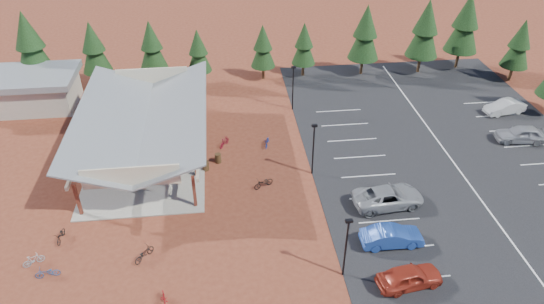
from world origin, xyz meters
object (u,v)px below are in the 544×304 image
(bike_3, at_px, (138,117))
(car_8, at_px, (521,134))
(bike_9, at_px, (33,260))
(bike_12, at_px, (144,254))
(bike_10, at_px, (47,273))
(car_9, at_px, (505,107))
(bike_4, at_px, (156,179))
(car_2, at_px, (388,197))
(car_0, at_px, (410,277))
(bike_15, at_px, (224,142))
(outbuilding, at_px, (27,90))
(trash_bin_0, at_px, (206,166))
(bike_0, at_px, (133,184))
(bike_11, at_px, (164,299))
(lamp_post_1, at_px, (313,146))
(bike_1, at_px, (131,167))
(bike_2, at_px, (120,147))
(bike_16, at_px, (264,183))
(bike_14, at_px, (267,142))
(bike_8, at_px, (61,235))
(bike_5, at_px, (165,172))
(car_1, at_px, (392,236))
(lamp_post_2, at_px, (293,85))
(trash_bin_1, at_px, (218,158))
(bike_pavilion, at_px, (143,119))
(bike_7, at_px, (185,109))
(bike_6, at_px, (183,131))
(lamp_post_0, at_px, (346,244))

(bike_3, distance_m, car_8, 39.11)
(bike_9, bearing_deg, bike_12, -120.85)
(bike_10, distance_m, car_9, 47.09)
(bike_4, height_order, car_2, car_2)
(car_0, bearing_deg, bike_15, 23.93)
(outbuilding, height_order, trash_bin_0, outbuilding)
(bike_0, bearing_deg, bike_11, -148.60)
(car_8, bearing_deg, bike_10, -64.59)
(lamp_post_1, bearing_deg, bike_9, -158.55)
(bike_1, xyz_separation_m, car_0, (20.49, -15.40, 0.27))
(bike_1, distance_m, bike_15, 9.17)
(bike_2, relative_size, bike_16, 0.96)
(bike_9, distance_m, bike_10, 1.85)
(bike_3, distance_m, bike_14, 14.51)
(bike_8, bearing_deg, bike_5, 47.05)
(outbuilding, bearing_deg, car_1, -37.49)
(bike_11, xyz_separation_m, bike_14, (8.73, 18.12, -0.02))
(lamp_post_2, height_order, car_2, lamp_post_2)
(bike_4, xyz_separation_m, car_9, (36.67, 8.53, 0.24))
(bike_14, bearing_deg, bike_2, -167.39)
(trash_bin_1, height_order, bike_0, bike_0)
(bike_pavilion, bearing_deg, bike_8, -116.18)
(bike_3, distance_m, bike_10, 21.44)
(bike_8, xyz_separation_m, car_0, (24.75, -7.22, 0.38))
(bike_10, xyz_separation_m, car_0, (24.78, -3.52, 0.38))
(outbuilding, xyz_separation_m, bike_10, (8.47, -25.89, -1.59))
(bike_14, distance_m, car_2, 13.48)
(outbuilding, xyz_separation_m, bike_0, (13.17, -16.45, -1.49))
(bike_14, distance_m, car_8, 25.18)
(bike_7, height_order, bike_10, bike_7)
(bike_6, distance_m, car_2, 21.60)
(trash_bin_1, bearing_deg, bike_3, 134.35)
(bike_16, relative_size, car_9, 0.42)
(lamp_post_2, height_order, bike_7, lamp_post_2)
(bike_9, bearing_deg, lamp_post_1, -97.20)
(bike_10, bearing_deg, lamp_post_2, 128.97)
(lamp_post_2, xyz_separation_m, bike_6, (-11.84, -4.07, -2.46))
(bike_5, relative_size, bike_7, 1.06)
(bike_1, relative_size, bike_5, 0.92)
(lamp_post_0, xyz_separation_m, bike_7, (-11.75, 24.43, -2.41))
(car_8, bearing_deg, bike_6, -90.07)
(lamp_post_1, distance_m, bike_7, 17.27)
(bike_pavilion, xyz_separation_m, bike_12, (0.98, -13.88, -3.34))
(bike_7, bearing_deg, bike_16, -146.08)
(bike_pavilion, bearing_deg, bike_12, -85.95)
(bike_pavilion, xyz_separation_m, car_8, (36.54, -2.09, -2.95))
(bike_9, bearing_deg, bike_3, -43.27)
(outbuilding, xyz_separation_m, bike_5, (15.84, -15.08, -1.44))
(car_2, bearing_deg, car_9, -57.64)
(bike_9, height_order, car_9, car_9)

